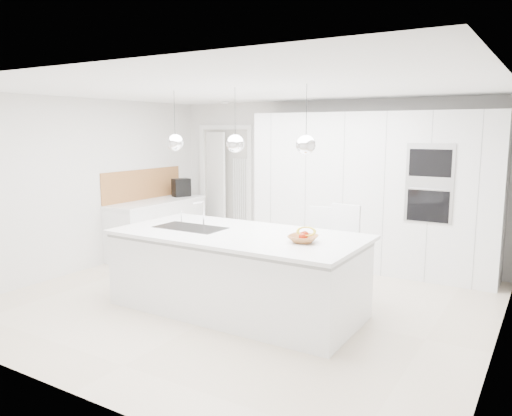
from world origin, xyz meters
The scene contains 27 objects.
floor centered at (0.00, 0.00, 0.00)m, with size 5.50×5.50×0.00m, color beige.
wall_back centered at (0.00, 2.50, 1.25)m, with size 5.50×5.50×0.00m, color silver.
wall_left centered at (-2.75, 0.00, 1.25)m, with size 5.00×5.00×0.00m, color silver.
ceiling centered at (0.00, 0.00, 2.50)m, with size 5.50×5.50×0.00m, color white.
tall_cabinets centered at (0.80, 2.20, 1.15)m, with size 3.60×0.60×2.30m, color white.
oven_stack centered at (1.70, 1.89, 1.35)m, with size 0.62×0.04×1.05m, color #A5A5A8, non-canonical shape.
doorway_frame centered at (-1.95, 2.47, 1.02)m, with size 1.11×0.08×2.13m, color white, non-canonical shape.
hallway_door centered at (-2.20, 2.42, 1.00)m, with size 0.82×0.04×2.00m, color white.
radiator centered at (-1.63, 2.46, 0.85)m, with size 0.32×0.04×1.40m, color white, non-canonical shape.
left_base_cabinets centered at (-2.45, 1.20, 0.43)m, with size 0.60×1.80×0.86m, color white.
left_worktop centered at (-2.45, 1.20, 0.88)m, with size 0.62×1.82×0.04m, color white.
oak_backsplash centered at (-2.74, 1.20, 1.15)m, with size 0.02×1.80×0.50m, color #AC6C34.
island_base centered at (0.10, -0.30, 0.43)m, with size 2.80×1.20×0.86m, color white.
island_worktop centered at (0.10, -0.25, 0.88)m, with size 2.84×1.40×0.04m, color white.
island_sink centered at (-0.55, -0.30, 0.82)m, with size 0.84×0.44×0.18m, color #3F3F42, non-canonical shape.
island_tap centered at (-0.50, -0.10, 1.05)m, with size 0.02×0.02×0.30m, color white.
pendant_left centered at (-0.75, -0.30, 1.90)m, with size 0.20×0.20×0.20m, color white.
pendant_mid centered at (0.10, -0.30, 1.90)m, with size 0.20×0.20×0.20m, color white.
pendant_right centered at (0.95, -0.30, 1.90)m, with size 0.20×0.20×0.20m, color white.
fruit_bowl centered at (0.94, -0.31, 0.94)m, with size 0.30×0.30×0.07m, color #AC6C34.
espresso_machine centered at (-2.43, 1.80, 1.06)m, with size 0.19×0.29×0.31m, color black.
bar_stool_left centered at (0.67, 0.66, 0.55)m, with size 0.36×0.50×1.09m, color white, non-canonical shape.
bar_stool_right centered at (1.00, 0.58, 0.58)m, with size 0.38×0.53×1.16m, color white, non-canonical shape.
apple_a centered at (0.91, -0.26, 0.97)m, with size 0.07×0.07×0.07m, color #A31F08.
apple_b centered at (0.93, -0.26, 0.97)m, with size 0.08×0.08×0.08m, color #A31F08.
apple_c centered at (0.95, -0.35, 0.97)m, with size 0.07×0.07×0.07m, color #A31F08.
banana_bunch centered at (0.96, -0.29, 1.01)m, with size 0.21×0.21×0.03m, color yellow.
Camera 1 is at (3.13, -4.86, 2.06)m, focal length 35.00 mm.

